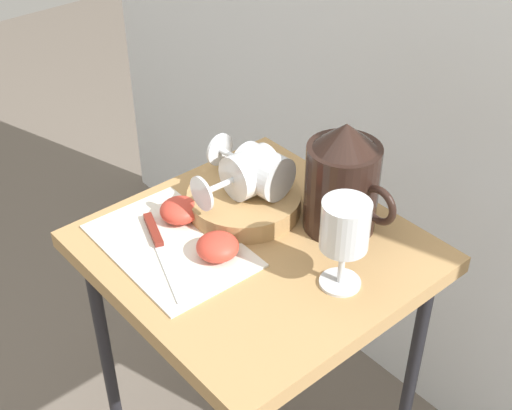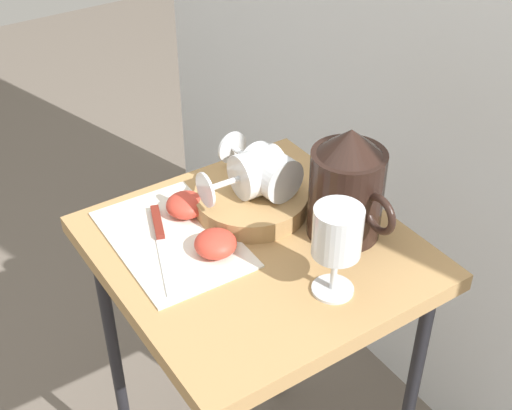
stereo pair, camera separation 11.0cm
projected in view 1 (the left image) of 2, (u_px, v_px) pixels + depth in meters
name	position (u px, v px, depth m)	size (l,w,h in m)	color
table	(256.00, 281.00, 1.20)	(0.50, 0.48, 0.71)	#AD8451
linen_napkin	(171.00, 245.00, 1.14)	(0.28, 0.18, 0.00)	silver
basket_tray	(244.00, 201.00, 1.22)	(0.20, 0.20, 0.04)	#AD8451
pitcher	(342.00, 186.00, 1.14)	(0.17, 0.12, 0.19)	black
wine_glass_upright	(345.00, 230.00, 1.01)	(0.07, 0.07, 0.15)	silver
wine_glass_tipped_near	(249.00, 173.00, 1.18)	(0.08, 0.14, 0.08)	silver
wine_glass_tipped_far	(261.00, 171.00, 1.19)	(0.15, 0.09, 0.08)	silver
apple_half_left	(180.00, 210.00, 1.19)	(0.07, 0.07, 0.04)	#CC3D2D
apple_half_right	(218.00, 247.00, 1.11)	(0.07, 0.07, 0.04)	#CC3D2D
knife	(159.00, 243.00, 1.14)	(0.21, 0.09, 0.01)	silver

